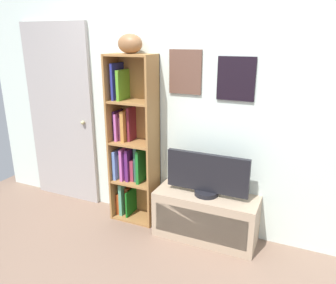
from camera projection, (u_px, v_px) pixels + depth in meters
back_wall at (186, 111)px, 3.10m from camera, size 4.80×0.08×2.33m
bookshelf at (131, 146)px, 3.30m from camera, size 0.46×0.27×1.69m
football at (130, 44)px, 2.96m from camera, size 0.26×0.20×0.18m
tv_stand at (205, 216)px, 3.08m from camera, size 0.96×0.36×0.45m
television at (207, 175)px, 2.96m from camera, size 0.76×0.22×0.40m
door at (61, 116)px, 3.68m from camera, size 0.87×0.09×2.00m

